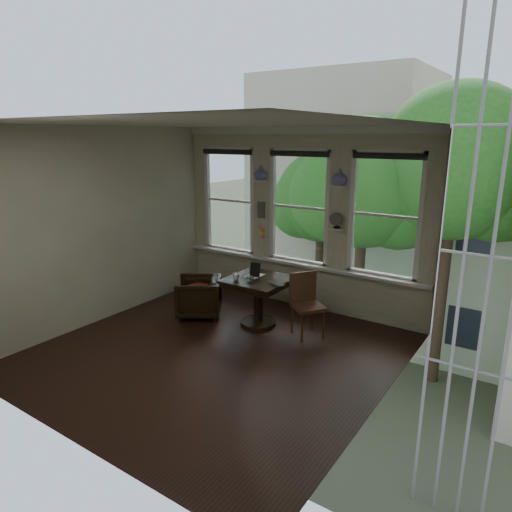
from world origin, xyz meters
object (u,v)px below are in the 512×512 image
Objects in this scene: laptop at (274,284)px; mug at (236,277)px; table at (258,302)px; side_chair_right at (308,306)px; armchair_left at (199,297)px.

mug is (-0.61, -0.11, 0.04)m from laptop.
table is 0.84m from side_chair_right.
mug is at bearing -150.53° from laptop.
side_chair_right is 3.02× the size of laptop.
laptop is (0.37, -0.15, 0.39)m from table.
side_chair_right is 0.59m from laptop.
table is 8.19× the size of mug.
side_chair_right reaches higher than armchair_left.
side_chair_right reaches higher than mug.
side_chair_right is at bearing 16.30° from mug.
mug is at bearing -133.19° from table.
armchair_left is at bearing -156.32° from laptop.
table is 2.96× the size of laptop.
table is 0.55m from mug.
armchair_left is at bearing -166.31° from table.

